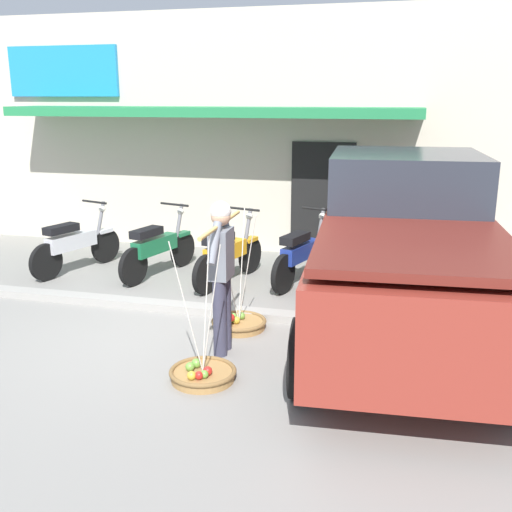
{
  "coord_description": "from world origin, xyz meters",
  "views": [
    {
      "loc": [
        2.42,
        -6.26,
        2.75
      ],
      "look_at": [
        0.67,
        0.6,
        0.85
      ],
      "focal_mm": 41.8,
      "sensor_mm": 36.0,
      "label": 1
    }
  ],
  "objects_px": {
    "motorcycle_end_of_row": "(303,254)",
    "parked_truck": "(405,253)",
    "motorcycle_second_in_row": "(157,248)",
    "fruit_basket_right_side": "(239,323)",
    "fruit_basket_left_side": "(203,373)",
    "fruit_vendor": "(221,267)",
    "motorcycle_third_in_row": "(228,255)",
    "motorcycle_nearest_shop": "(75,244)"
  },
  "relations": [
    {
      "from": "fruit_vendor",
      "to": "motorcycle_second_in_row",
      "type": "xyz_separation_m",
      "value": [
        -1.86,
        2.53,
        -0.52
      ]
    },
    {
      "from": "fruit_basket_right_side",
      "to": "motorcycle_end_of_row",
      "type": "distance_m",
      "value": 2.08
    },
    {
      "from": "motorcycle_nearest_shop",
      "to": "motorcycle_end_of_row",
      "type": "relative_size",
      "value": 1.0
    },
    {
      "from": "motorcycle_third_in_row",
      "to": "motorcycle_end_of_row",
      "type": "height_order",
      "value": "same"
    },
    {
      "from": "motorcycle_end_of_row",
      "to": "fruit_basket_left_side",
      "type": "bearing_deg",
      "value": -96.72
    },
    {
      "from": "motorcycle_second_in_row",
      "to": "motorcycle_third_in_row",
      "type": "distance_m",
      "value": 1.19
    },
    {
      "from": "fruit_basket_left_side",
      "to": "fruit_vendor",
      "type": "bearing_deg",
      "value": 91.01
    },
    {
      "from": "fruit_vendor",
      "to": "fruit_basket_left_side",
      "type": "distance_m",
      "value": 1.15
    },
    {
      "from": "fruit_basket_left_side",
      "to": "motorcycle_end_of_row",
      "type": "bearing_deg",
      "value": 83.28
    },
    {
      "from": "motorcycle_second_in_row",
      "to": "motorcycle_nearest_shop",
      "type": "bearing_deg",
      "value": -175.84
    },
    {
      "from": "fruit_vendor",
      "to": "motorcycle_nearest_shop",
      "type": "height_order",
      "value": "fruit_vendor"
    },
    {
      "from": "fruit_vendor",
      "to": "fruit_basket_right_side",
      "type": "relative_size",
      "value": 1.17
    },
    {
      "from": "fruit_basket_left_side",
      "to": "parked_truck",
      "type": "bearing_deg",
      "value": 40.31
    },
    {
      "from": "fruit_basket_right_side",
      "to": "fruit_vendor",
      "type": "bearing_deg",
      "value": -88.6
    },
    {
      "from": "fruit_basket_right_side",
      "to": "motorcycle_end_of_row",
      "type": "relative_size",
      "value": 0.83
    },
    {
      "from": "motorcycle_end_of_row",
      "to": "parked_truck",
      "type": "height_order",
      "value": "parked_truck"
    },
    {
      "from": "motorcycle_nearest_shop",
      "to": "fruit_basket_right_side",
      "type": "bearing_deg",
      "value": -28.12
    },
    {
      "from": "fruit_basket_right_side",
      "to": "parked_truck",
      "type": "xyz_separation_m",
      "value": [
        1.92,
        0.18,
        0.95
      ]
    },
    {
      "from": "motorcycle_second_in_row",
      "to": "fruit_basket_left_side",
      "type": "bearing_deg",
      "value": -60.0
    },
    {
      "from": "fruit_vendor",
      "to": "motorcycle_third_in_row",
      "type": "xyz_separation_m",
      "value": [
        -0.67,
        2.42,
        -0.52
      ]
    },
    {
      "from": "motorcycle_second_in_row",
      "to": "parked_truck",
      "type": "bearing_deg",
      "value": -23.62
    },
    {
      "from": "fruit_basket_right_side",
      "to": "motorcycle_third_in_row",
      "type": "height_order",
      "value": "fruit_basket_right_side"
    },
    {
      "from": "fruit_vendor",
      "to": "parked_truck",
      "type": "relative_size",
      "value": 0.35
    },
    {
      "from": "fruit_basket_left_side",
      "to": "fruit_basket_right_side",
      "type": "bearing_deg",
      "value": 91.2
    },
    {
      "from": "motorcycle_second_in_row",
      "to": "parked_truck",
      "type": "relative_size",
      "value": 0.37
    },
    {
      "from": "motorcycle_nearest_shop",
      "to": "parked_truck",
      "type": "height_order",
      "value": "parked_truck"
    },
    {
      "from": "fruit_vendor",
      "to": "fruit_basket_right_side",
      "type": "bearing_deg",
      "value": 91.4
    },
    {
      "from": "motorcycle_second_in_row",
      "to": "motorcycle_end_of_row",
      "type": "bearing_deg",
      "value": 4.44
    },
    {
      "from": "motorcycle_second_in_row",
      "to": "motorcycle_end_of_row",
      "type": "relative_size",
      "value": 1.01
    },
    {
      "from": "motorcycle_end_of_row",
      "to": "parked_truck",
      "type": "xyz_separation_m",
      "value": [
        1.48,
        -1.82,
        0.58
      ]
    },
    {
      "from": "motorcycle_nearest_shop",
      "to": "motorcycle_second_in_row",
      "type": "distance_m",
      "value": 1.39
    },
    {
      "from": "fruit_basket_left_side",
      "to": "motorcycle_nearest_shop",
      "type": "bearing_deg",
      "value": 136.05
    },
    {
      "from": "motorcycle_second_in_row",
      "to": "fruit_basket_right_side",
      "type": "bearing_deg",
      "value": -44.76
    },
    {
      "from": "fruit_vendor",
      "to": "parked_truck",
      "type": "xyz_separation_m",
      "value": [
        1.9,
        0.89,
        0.06
      ]
    },
    {
      "from": "fruit_basket_left_side",
      "to": "parked_truck",
      "type": "xyz_separation_m",
      "value": [
        1.89,
        1.6,
        0.96
      ]
    },
    {
      "from": "fruit_basket_left_side",
      "to": "motorcycle_end_of_row",
      "type": "relative_size",
      "value": 0.83
    },
    {
      "from": "motorcycle_third_in_row",
      "to": "motorcycle_second_in_row",
      "type": "bearing_deg",
      "value": 174.67
    },
    {
      "from": "fruit_basket_left_side",
      "to": "motorcycle_nearest_shop",
      "type": "height_order",
      "value": "fruit_basket_left_side"
    },
    {
      "from": "motorcycle_second_in_row",
      "to": "motorcycle_third_in_row",
      "type": "relative_size",
      "value": 1.0
    },
    {
      "from": "fruit_basket_right_side",
      "to": "motorcycle_end_of_row",
      "type": "height_order",
      "value": "fruit_basket_right_side"
    },
    {
      "from": "fruit_basket_left_side",
      "to": "motorcycle_third_in_row",
      "type": "distance_m",
      "value": 3.23
    },
    {
      "from": "motorcycle_nearest_shop",
      "to": "motorcycle_second_in_row",
      "type": "height_order",
      "value": "same"
    }
  ]
}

